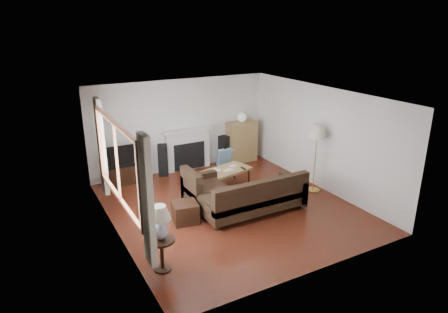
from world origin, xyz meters
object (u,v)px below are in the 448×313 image
tv_stand (127,174)px  coffee_table (226,178)px  bookshelf (242,142)px  sectional_sofa (253,195)px  floor_lamp (315,158)px  side_table (162,254)px

tv_stand → coffee_table: coffee_table is taller
tv_stand → coffee_table: size_ratio=0.77×
bookshelf → sectional_sofa: size_ratio=0.48×
floor_lamp → side_table: size_ratio=2.88×
tv_stand → floor_lamp: bearing=-34.8°
tv_stand → sectional_sofa: size_ratio=0.37×
sectional_sofa → floor_lamp: size_ratio=1.49×
sectional_sofa → side_table: (-2.46, -1.04, -0.11)m
sectional_sofa → coffee_table: 1.50m
coffee_table → side_table: (-2.61, -2.52, 0.05)m
sectional_sofa → floor_lamp: floor_lamp is taller
bookshelf → sectional_sofa: bookshelf is taller
floor_lamp → side_table: 4.59m
bookshelf → coffee_table: (-1.33, -1.49, -0.35)m
bookshelf → side_table: 5.64m
tv_stand → floor_lamp: 4.72m
tv_stand → coffee_table: bearing=-35.1°
floor_lamp → side_table: bearing=-163.2°
bookshelf → sectional_sofa: (-1.49, -2.97, -0.19)m
sectional_sofa → side_table: bearing=-157.0°
side_table → bookshelf: bearing=45.5°
coffee_table → side_table: 3.63m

